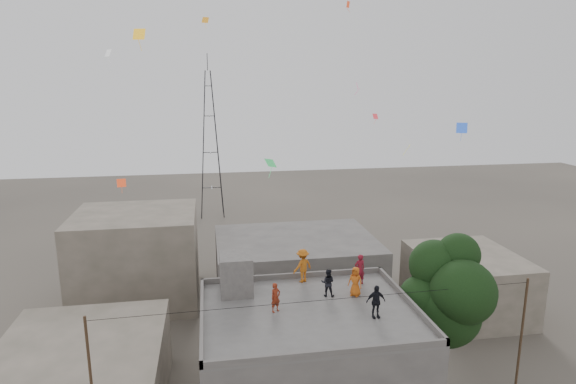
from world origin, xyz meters
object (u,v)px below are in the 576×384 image
object	(u,v)px
person_dark_adult	(376,302)
stair_head_box	(236,274)
tree	(449,294)
transmission_tower	(210,145)
person_red_adult	(360,269)

from	to	relation	value
person_dark_adult	stair_head_box	bearing A→B (deg)	146.30
tree	transmission_tower	bearing A→B (deg)	106.09
stair_head_box	transmission_tower	size ratio (longest dim) A/B	0.10
transmission_tower	person_dark_adult	world-z (taller)	transmission_tower
stair_head_box	tree	world-z (taller)	tree
stair_head_box	tree	xyz separation A→B (m)	(10.57, -2.00, -1.00)
stair_head_box	person_dark_adult	bearing A→B (deg)	-31.61
stair_head_box	tree	bearing A→B (deg)	-10.74
person_dark_adult	person_red_adult	bearing A→B (deg)	81.27
tree	transmission_tower	size ratio (longest dim) A/B	0.45
stair_head_box	transmission_tower	bearing A→B (deg)	91.23
person_red_adult	person_dark_adult	xyz separation A→B (m)	(-0.43, -3.70, -0.05)
transmission_tower	person_dark_adult	size ratio (longest dim) A/B	12.91
person_red_adult	person_dark_adult	size ratio (longest dim) A/B	1.07
person_red_adult	transmission_tower	bearing A→B (deg)	-89.61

